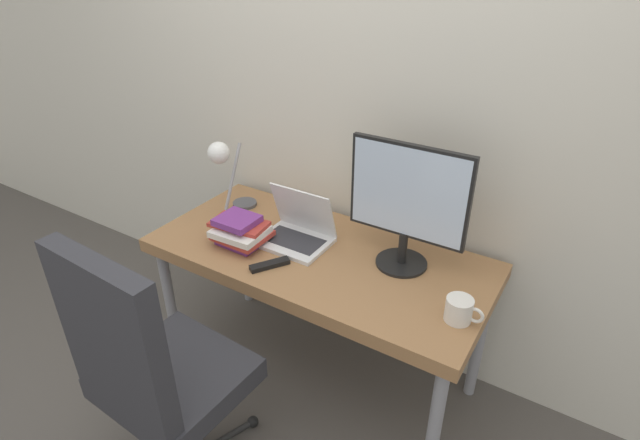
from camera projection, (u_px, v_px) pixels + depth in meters
name	position (u px, v px, depth m)	size (l,w,h in m)	color
ground_plane	(278.00, 422.00, 2.24)	(12.00, 12.00, 0.00)	#514C47
wall_back	(368.00, 95.00, 2.15)	(8.00, 0.05, 2.60)	beige
desk	(318.00, 264.00, 2.17)	(1.46, 0.68, 0.72)	#996B42
laptop	(297.00, 231.00, 2.19)	(0.30, 0.24, 0.24)	silver
monitor	(407.00, 201.00, 1.91)	(0.48, 0.21, 0.52)	black
desk_lamp	(225.00, 164.00, 2.29)	(0.12, 0.26, 0.38)	#4C4C51
office_chair	(151.00, 367.00, 1.70)	(0.58, 0.60, 1.11)	black
book_stack	(240.00, 231.00, 2.16)	(0.26, 0.21, 0.13)	#753384
tv_remote	(270.00, 265.00, 2.03)	(0.12, 0.16, 0.02)	black
mug	(460.00, 310.00, 1.73)	(0.14, 0.10, 0.09)	silver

